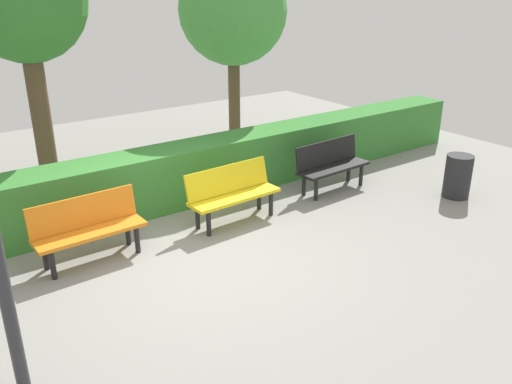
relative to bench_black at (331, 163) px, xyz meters
name	(u,v)px	position (x,y,z in m)	size (l,w,h in m)	color
ground_plane	(194,258)	(3.23, 0.79, -0.48)	(16.37, 16.37, 0.00)	gray
bench_black	(331,163)	(0.00, 0.00, 0.00)	(1.46, 0.52, 0.86)	black
bench_yellow	(232,191)	(2.14, 0.09, 0.00)	(1.49, 0.53, 0.86)	yellow
bench_orange	(88,226)	(4.35, 0.00, 0.00)	(1.45, 0.49, 0.86)	orange
hedge_row	(193,172)	(2.19, -1.02, 0.00)	(12.37, 0.73, 0.97)	#387F33
tree_near	(233,11)	(0.11, -2.89, 2.41)	(2.17, 2.17, 4.00)	brown
tree_mid	(24,3)	(4.08, -2.71, 2.67)	(1.95, 1.95, 4.18)	brown
trash_bin	(458,176)	(-1.52, 1.53, -0.11)	(0.45, 0.45, 0.74)	#262628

